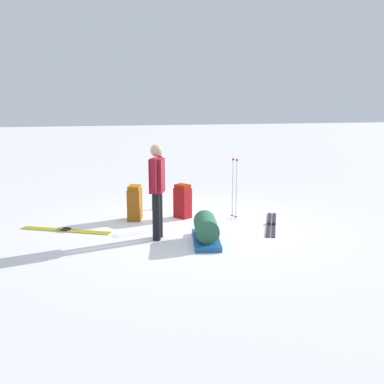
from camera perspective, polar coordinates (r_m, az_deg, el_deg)
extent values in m
plane|color=white|center=(8.84, 0.00, -4.45)|extent=(80.00, 80.00, 0.00)
cylinder|color=black|center=(8.09, -4.26, -2.86)|extent=(0.14, 0.14, 0.85)
cylinder|color=black|center=(7.90, -4.57, -3.21)|extent=(0.14, 0.14, 0.85)
cube|color=maroon|center=(7.85, -4.49, 2.10)|extent=(0.40, 0.33, 0.60)
cylinder|color=maroon|center=(8.07, -4.12, 2.58)|extent=(0.09, 0.09, 0.58)
cylinder|color=maroon|center=(7.61, -4.89, 2.04)|extent=(0.09, 0.09, 0.58)
sphere|color=tan|center=(7.79, -4.54, 5.30)|extent=(0.22, 0.22, 0.22)
cube|color=#23212B|center=(9.12, 10.40, -4.07)|extent=(1.67, 0.85, 0.02)
cube|color=black|center=(9.11, 10.41, -3.92)|extent=(0.15, 0.12, 0.03)
cube|color=#23212B|center=(9.12, 9.77, -4.05)|extent=(1.67, 0.85, 0.02)
cube|color=black|center=(9.12, 9.78, -3.90)|extent=(0.15, 0.12, 0.03)
cube|color=gold|center=(8.85, -15.97, -4.82)|extent=(0.91, 1.65, 0.02)
cube|color=black|center=(8.84, -15.98, -4.67)|extent=(0.12, 0.15, 0.03)
cube|color=gold|center=(8.93, -15.66, -4.65)|extent=(0.91, 1.65, 0.02)
cube|color=black|center=(8.92, -15.67, -4.50)|extent=(0.12, 0.15, 0.03)
cube|color=#8D4E14|center=(9.34, -7.31, -1.62)|extent=(0.44, 0.36, 0.65)
cube|color=#9A560E|center=(9.27, -7.37, 0.58)|extent=(0.40, 0.33, 0.08)
cube|color=maroon|center=(9.45, -1.21, -1.41)|extent=(0.40, 0.38, 0.64)
cube|color=#9C1B08|center=(9.38, -1.21, 0.73)|extent=(0.36, 0.35, 0.08)
cylinder|color=#BBB9C4|center=(9.39, 5.21, 0.28)|extent=(0.02, 0.02, 1.23)
sphere|color=#A51919|center=(9.29, 5.28, 4.18)|extent=(0.05, 0.05, 0.05)
cylinder|color=black|center=(9.51, 5.15, -2.99)|extent=(0.07, 0.07, 0.01)
cylinder|color=#BBB9C4|center=(9.29, 5.68, 0.16)|extent=(0.02, 0.02, 1.23)
sphere|color=#A51919|center=(9.18, 5.75, 4.09)|extent=(0.05, 0.05, 0.05)
cylinder|color=black|center=(9.41, 5.61, -3.15)|extent=(0.07, 0.07, 0.01)
cube|color=#164F8C|center=(7.86, 1.80, -6.15)|extent=(1.19, 0.67, 0.09)
cylinder|color=#285D41|center=(7.79, 1.81, -4.43)|extent=(0.85, 0.56, 0.40)
cylinder|color=#217239|center=(10.24, -4.95, -1.54)|extent=(0.07, 0.07, 0.26)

